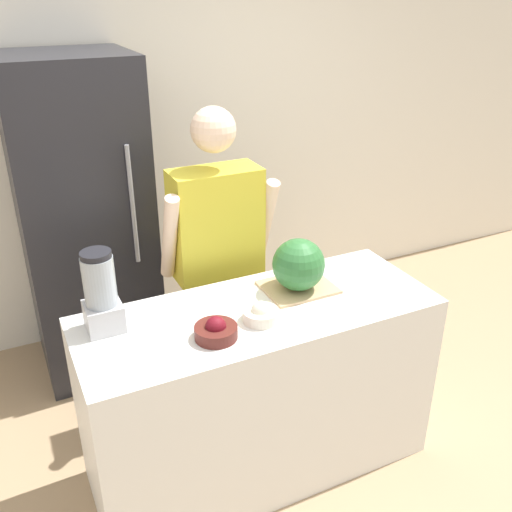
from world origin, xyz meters
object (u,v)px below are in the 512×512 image
refrigerator (85,223)px  bowl_cream (261,314)px  person (218,265)px  blender (101,294)px  watermelon (299,265)px  bowl_cherries (216,331)px

refrigerator → bowl_cream: refrigerator is taller
bowl_cream → person: bearing=84.5°
bowl_cream → blender: bearing=159.8°
person → watermelon: (0.21, -0.48, 0.17)m
person → blender: bearing=-148.7°
refrigerator → blender: size_ratio=5.30×
blender → refrigerator: bearing=83.4°
watermelon → bowl_cream: 0.33m
refrigerator → blender: bearing=-96.6°
person → bowl_cherries: 0.74m
watermelon → bowl_cream: watermelon is taller
blender → bowl_cherries: bearing=-34.0°
watermelon → blender: size_ratio=0.69×
bowl_cherries → watermelon: bearing=21.8°
person → blender: 0.82m
blender → person: bearing=31.3°
bowl_cherries → blender: 0.49m
person → blender: (-0.68, -0.41, 0.20)m
refrigerator → bowl_cherries: 1.41m
watermelon → blender: 0.89m
watermelon → bowl_cream: (-0.27, -0.16, -0.10)m
person → bowl_cream: size_ratio=10.78×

